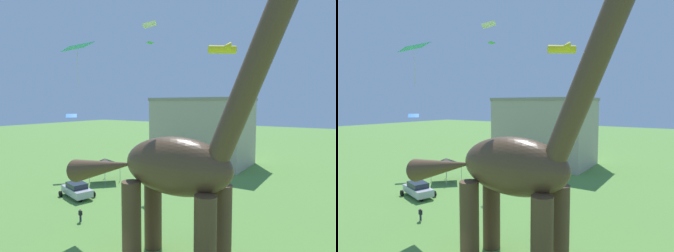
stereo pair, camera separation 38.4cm
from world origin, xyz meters
The scene contains 10 objects.
dinosaur_sculpture centered at (2.67, 4.22, 6.23)m, with size 16.48×3.49×17.23m.
parked_sedan_left centered at (-12.77, 9.72, 0.81)m, with size 4.53×2.90×1.55m.
person_photographer centered at (-7.42, 5.61, 0.66)m, with size 0.41×0.18×1.09m.
festival_canopy_tent centered at (-14.57, 15.68, 2.54)m, with size 3.15×3.15×3.00m.
kite_apex centered at (3.12, 10.59, 14.07)m, with size 2.14×2.22×0.63m.
kite_high_left centered at (-21.33, 16.13, 8.28)m, with size 1.72×1.75×0.49m.
kite_near_low centered at (-1.36, 7.32, 15.77)m, with size 1.50×1.63×0.25m.
kite_far_right centered at (0.79, -1.22, 12.48)m, with size 1.87×1.66×1.96m.
kite_mid_right centered at (-11.09, 20.82, 17.98)m, with size 1.26×1.15×0.15m.
background_building_block centered at (-8.92, 32.61, 5.47)m, with size 15.32×9.74×10.91m.
Camera 1 is at (11.22, -10.04, 9.91)m, focal length 30.24 mm.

